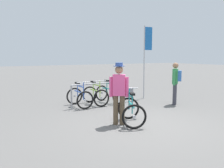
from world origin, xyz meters
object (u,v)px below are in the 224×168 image
at_px(person_with_featured_bike, 119,91).
at_px(banner_flag, 147,48).
at_px(featured_bicycle, 131,108).
at_px(racked_bike_blue, 79,97).
at_px(racked_bike_teal, 110,94).
at_px(racked_bike_lime, 95,95).
at_px(pedestrian_with_backpack, 176,81).

height_order(person_with_featured_bike, banner_flag, banner_flag).
height_order(featured_bicycle, person_with_featured_bike, person_with_featured_bike).
distance_m(featured_bicycle, banner_flag, 4.49).
xyz_separation_m(racked_bike_blue, banner_flag, (3.30, 0.16, 1.86)).
height_order(racked_bike_teal, person_with_featured_bike, person_with_featured_bike).
bearing_deg(banner_flag, racked_bike_teal, -179.06).
relative_size(racked_bike_blue, racked_bike_lime, 0.98).
distance_m(racked_bike_blue, racked_bike_teal, 1.40).
bearing_deg(person_with_featured_bike, featured_bicycle, -4.74).
relative_size(racked_bike_lime, racked_bike_teal, 0.93).
xyz_separation_m(racked_bike_teal, person_with_featured_bike, (-1.39, -2.85, 0.58)).
bearing_deg(pedestrian_with_backpack, racked_bike_blue, 155.24).
bearing_deg(person_with_featured_bike, racked_bike_blue, 90.08).
xyz_separation_m(racked_bike_lime, pedestrian_with_backpack, (2.67, -1.62, 0.57)).
distance_m(racked_bike_lime, banner_flag, 3.20).
height_order(racked_bike_blue, racked_bike_lime, same).
bearing_deg(racked_bike_teal, pedestrian_with_backpack, -40.35).
bearing_deg(person_with_featured_bike, pedestrian_with_backpack, 19.15).
xyz_separation_m(racked_bike_lime, racked_bike_teal, (0.70, 0.06, -0.00)).
xyz_separation_m(featured_bicycle, banner_flag, (2.92, 2.91, 1.78)).
bearing_deg(racked_bike_teal, racked_bike_lime, -174.91).
relative_size(racked_bike_teal, person_with_featured_bike, 0.70).
height_order(racked_bike_lime, person_with_featured_bike, person_with_featured_bike).
height_order(racked_bike_lime, banner_flag, banner_flag).
bearing_deg(racked_bike_blue, pedestrian_with_backpack, -24.76).
distance_m(racked_bike_teal, banner_flag, 2.66).
relative_size(featured_bicycle, person_with_featured_bike, 0.73).
xyz_separation_m(person_with_featured_bike, pedestrian_with_backpack, (3.37, 1.17, -0.01)).
height_order(racked_bike_teal, featured_bicycle, same).
relative_size(racked_bike_blue, featured_bicycle, 0.87).
bearing_deg(racked_bike_lime, racked_bike_teal, 5.09).
xyz_separation_m(racked_bike_blue, racked_bike_teal, (1.39, 0.12, -0.00)).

